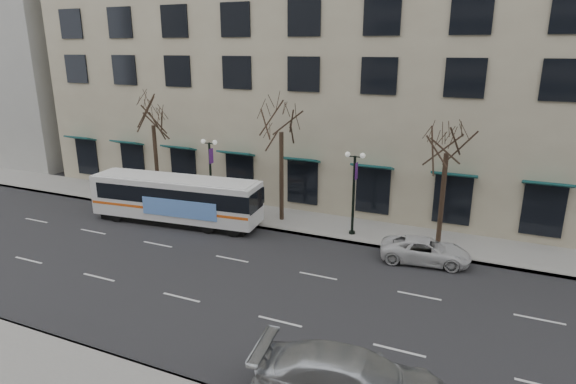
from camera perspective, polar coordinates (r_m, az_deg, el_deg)
The scene contains 12 objects.
ground at distance 24.85m, azimuth -9.37°, elevation -9.87°, with size 160.00×160.00×0.00m, color black.
sidewalk_far at distance 30.47m, azimuth 8.01°, elevation -4.51°, with size 80.00×4.00×0.15m, color gray.
building_hotel at distance 42.01m, azimuth 3.86°, elevation 18.03°, with size 40.00×20.00×24.00m, color tan.
building_far_upblock at distance 64.14m, azimuth -29.59°, elevation 17.35°, with size 28.00×20.00×28.00m, color #999993.
tree_far_left at distance 35.59m, azimuth -15.80°, elevation 9.13°, with size 3.60×3.60×8.34m.
tree_far_mid at distance 30.24m, azimuth -0.81°, elevation 8.89°, with size 3.60×3.60×8.55m.
tree_far_right at distance 27.72m, azimuth 18.46°, elevation 6.30°, with size 3.60×3.60×8.06m.
lamp_post_left at distance 32.87m, azimuth -9.16°, elevation 2.28°, with size 1.22×0.45×5.21m.
lamp_post_right at distance 28.82m, azimuth 7.81°, elevation 0.27°, with size 1.22×0.45×5.21m.
city_bus at distance 31.95m, azimuth -13.04°, elevation -0.74°, with size 11.50×3.57×3.07m.
silver_car at distance 16.42m, azimuth 7.72°, elevation -21.46°, with size 2.61×6.42×1.86m, color #B8BCC1.
white_pickup at distance 26.88m, azimuth 15.96°, elevation -6.68°, with size 2.16×4.68×1.30m, color silver.
Camera 1 is at (12.51, -18.41, 11.05)m, focal length 30.00 mm.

